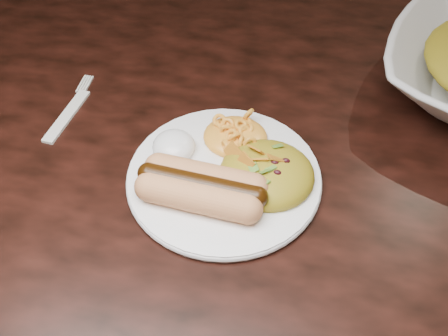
# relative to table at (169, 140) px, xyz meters

# --- Properties ---
(floor) EXTENTS (4.00, 4.00, 0.00)m
(floor) POSITION_rel_table_xyz_m (0.00, 0.00, -0.66)
(floor) COLOR #33180B
(floor) RESTS_ON ground
(table) EXTENTS (1.60, 0.90, 0.75)m
(table) POSITION_rel_table_xyz_m (0.00, 0.00, 0.00)
(table) COLOR black
(table) RESTS_ON floor
(plate) EXTENTS (0.26, 0.26, 0.01)m
(plate) POSITION_rel_table_xyz_m (0.11, -0.14, 0.10)
(plate) COLOR white
(plate) RESTS_ON table
(hotdog) EXTENTS (0.12, 0.07, 0.03)m
(hotdog) POSITION_rel_table_xyz_m (0.09, -0.18, 0.12)
(hotdog) COLOR tan
(hotdog) RESTS_ON plate
(mac_and_cheese) EXTENTS (0.09, 0.08, 0.03)m
(mac_and_cheese) POSITION_rel_table_xyz_m (0.11, -0.08, 0.12)
(mac_and_cheese) COLOR gold
(mac_and_cheese) RESTS_ON plate
(sour_cream) EXTENTS (0.06, 0.06, 0.03)m
(sour_cream) POSITION_rel_table_xyz_m (0.04, -0.11, 0.12)
(sour_cream) COLOR white
(sour_cream) RESTS_ON plate
(taco_salad) EXTENTS (0.11, 0.10, 0.05)m
(taco_salad) POSITION_rel_table_xyz_m (0.16, -0.14, 0.12)
(taco_salad) COLOR #C67119
(taco_salad) RESTS_ON plate
(fork) EXTENTS (0.03, 0.13, 0.00)m
(fork) POSITION_rel_table_xyz_m (-0.11, -0.07, 0.09)
(fork) COLOR silver
(fork) RESTS_ON table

